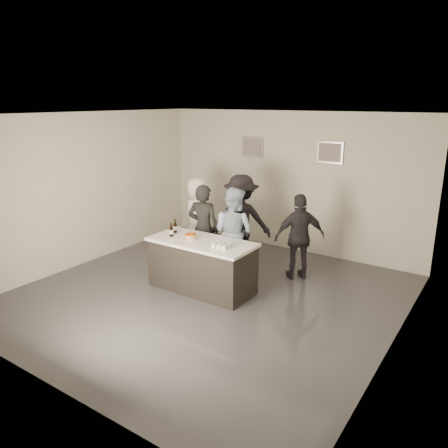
# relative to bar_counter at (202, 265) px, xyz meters

# --- Properties ---
(floor) EXTENTS (6.00, 6.00, 0.00)m
(floor) POSITION_rel_bar_counter_xyz_m (0.23, -0.15, -0.45)
(floor) COLOR #3D3D42
(floor) RESTS_ON ground
(ceiling) EXTENTS (6.00, 6.00, 0.00)m
(ceiling) POSITION_rel_bar_counter_xyz_m (0.23, -0.15, 2.55)
(ceiling) COLOR white
(wall_back) EXTENTS (6.00, 0.04, 3.00)m
(wall_back) POSITION_rel_bar_counter_xyz_m (0.23, 2.85, 1.05)
(wall_back) COLOR beige
(wall_back) RESTS_ON ground
(wall_front) EXTENTS (6.00, 0.04, 3.00)m
(wall_front) POSITION_rel_bar_counter_xyz_m (0.23, -3.15, 1.05)
(wall_front) COLOR beige
(wall_front) RESTS_ON ground
(wall_left) EXTENTS (0.04, 6.00, 3.00)m
(wall_left) POSITION_rel_bar_counter_xyz_m (-2.77, -0.15, 1.05)
(wall_left) COLOR beige
(wall_left) RESTS_ON ground
(wall_right) EXTENTS (0.04, 6.00, 3.00)m
(wall_right) POSITION_rel_bar_counter_xyz_m (3.23, -0.15, 1.05)
(wall_right) COLOR beige
(wall_right) RESTS_ON ground
(picture_left) EXTENTS (0.54, 0.04, 0.44)m
(picture_left) POSITION_rel_bar_counter_xyz_m (-0.67, 2.82, 1.75)
(picture_left) COLOR #B2B2B7
(picture_left) RESTS_ON wall_back
(picture_right) EXTENTS (0.54, 0.04, 0.44)m
(picture_right) POSITION_rel_bar_counter_xyz_m (1.13, 2.82, 1.75)
(picture_right) COLOR #B2B2B7
(picture_right) RESTS_ON wall_back
(bar_counter) EXTENTS (1.86, 0.86, 0.90)m
(bar_counter) POSITION_rel_bar_counter_xyz_m (0.00, 0.00, 0.00)
(bar_counter) COLOR white
(bar_counter) RESTS_ON ground
(cake) EXTENTS (0.20, 0.20, 0.08)m
(cake) POSITION_rel_bar_counter_xyz_m (-0.21, -0.04, 0.49)
(cake) COLOR orange
(cake) RESTS_ON bar_counter
(beer_bottle_a) EXTENTS (0.07, 0.07, 0.26)m
(beer_bottle_a) POSITION_rel_bar_counter_xyz_m (-0.68, 0.11, 0.58)
(beer_bottle_a) COLOR black
(beer_bottle_a) RESTS_ON bar_counter
(beer_bottle_b) EXTENTS (0.07, 0.07, 0.26)m
(beer_bottle_b) POSITION_rel_bar_counter_xyz_m (-0.59, -0.11, 0.58)
(beer_bottle_b) COLOR black
(beer_bottle_b) RESTS_ON bar_counter
(tumbler_cluster) EXTENTS (0.30, 0.30, 0.08)m
(tumbler_cluster) POSITION_rel_bar_counter_xyz_m (0.48, -0.07, 0.49)
(tumbler_cluster) COLOR orange
(tumbler_cluster) RESTS_ON bar_counter
(candles) EXTENTS (0.24, 0.08, 0.01)m
(candles) POSITION_rel_bar_counter_xyz_m (-0.22, -0.34, 0.45)
(candles) COLOR pink
(candles) RESTS_ON bar_counter
(person_main_black) EXTENTS (0.70, 0.54, 1.71)m
(person_main_black) POSITION_rel_bar_counter_xyz_m (-0.49, 0.72, 0.41)
(person_main_black) COLOR black
(person_main_black) RESTS_ON ground
(person_main_blue) EXTENTS (0.88, 0.71, 1.70)m
(person_main_blue) POSITION_rel_bar_counter_xyz_m (0.10, 0.85, 0.40)
(person_main_blue) COLOR #ADC3E2
(person_main_blue) RESTS_ON ground
(person_guest_left) EXTENTS (0.96, 0.79, 1.68)m
(person_guest_left) POSITION_rel_bar_counter_xyz_m (-1.09, 1.31, 0.39)
(person_guest_left) COLOR white
(person_guest_left) RESTS_ON ground
(person_guest_right) EXTENTS (0.96, 0.92, 1.60)m
(person_guest_right) POSITION_rel_bar_counter_xyz_m (1.18, 1.42, 0.35)
(person_guest_right) COLOR #252329
(person_guest_right) RESTS_ON ground
(person_guest_back) EXTENTS (1.36, 1.13, 1.83)m
(person_guest_back) POSITION_rel_bar_counter_xyz_m (-0.09, 1.41, 0.47)
(person_guest_back) COLOR black
(person_guest_back) RESTS_ON ground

